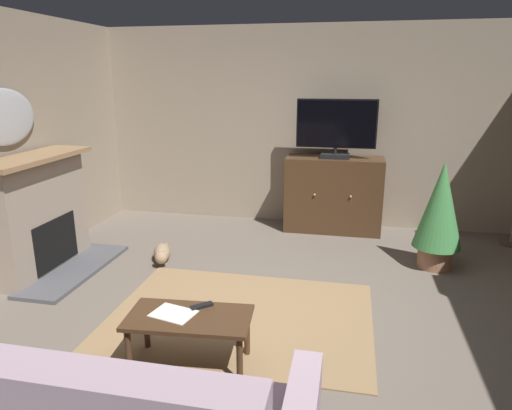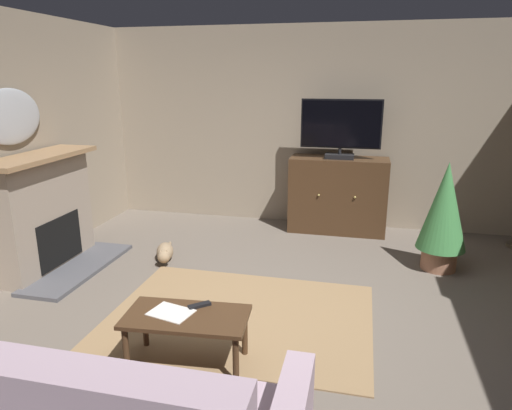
{
  "view_description": "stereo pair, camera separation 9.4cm",
  "coord_description": "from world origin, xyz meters",
  "px_view_note": "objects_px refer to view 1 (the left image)",
  "views": [
    {
      "loc": [
        0.56,
        -3.48,
        2.05
      ],
      "look_at": [
        -0.2,
        0.18,
        0.99
      ],
      "focal_mm": 32.17,
      "sensor_mm": 36.0,
      "label": 1
    },
    {
      "loc": [
        0.65,
        -3.46,
        2.05
      ],
      "look_at": [
        -0.2,
        0.18,
        0.99
      ],
      "focal_mm": 32.17,
      "sensor_mm": 36.0,
      "label": 2
    }
  ],
  "objects_px": {
    "fireplace": "(40,217)",
    "cat": "(162,253)",
    "television": "(336,127)",
    "coffee_table": "(189,323)",
    "tv_remote": "(202,306)",
    "potted_plant_small_fern_corner": "(440,211)",
    "tv_cabinet": "(333,196)",
    "wall_mirror_oval": "(5,117)",
    "folded_newspaper": "(173,314)"
  },
  "relations": [
    {
      "from": "television",
      "to": "potted_plant_small_fern_corner",
      "type": "distance_m",
      "value": 1.72
    },
    {
      "from": "potted_plant_small_fern_corner",
      "to": "cat",
      "type": "relative_size",
      "value": 1.79
    },
    {
      "from": "fireplace",
      "to": "folded_newspaper",
      "type": "distance_m",
      "value": 2.44
    },
    {
      "from": "wall_mirror_oval",
      "to": "folded_newspaper",
      "type": "height_order",
      "value": "wall_mirror_oval"
    },
    {
      "from": "folded_newspaper",
      "to": "cat",
      "type": "bearing_deg",
      "value": 129.24
    },
    {
      "from": "television",
      "to": "coffee_table",
      "type": "relative_size",
      "value": 1.12
    },
    {
      "from": "fireplace",
      "to": "cat",
      "type": "height_order",
      "value": "fireplace"
    },
    {
      "from": "television",
      "to": "wall_mirror_oval",
      "type": "bearing_deg",
      "value": -149.4
    },
    {
      "from": "wall_mirror_oval",
      "to": "coffee_table",
      "type": "bearing_deg",
      "value": -29.19
    },
    {
      "from": "potted_plant_small_fern_corner",
      "to": "tv_remote",
      "type": "bearing_deg",
      "value": -133.13
    },
    {
      "from": "fireplace",
      "to": "coffee_table",
      "type": "distance_m",
      "value": 2.54
    },
    {
      "from": "cat",
      "to": "potted_plant_small_fern_corner",
      "type": "bearing_deg",
      "value": 8.86
    },
    {
      "from": "fireplace",
      "to": "cat",
      "type": "distance_m",
      "value": 1.35
    },
    {
      "from": "fireplace",
      "to": "tv_remote",
      "type": "xyz_separation_m",
      "value": [
        2.2,
        -1.2,
        -0.18
      ]
    },
    {
      "from": "tv_cabinet",
      "to": "coffee_table",
      "type": "relative_size",
      "value": 1.39
    },
    {
      "from": "potted_plant_small_fern_corner",
      "to": "cat",
      "type": "height_order",
      "value": "potted_plant_small_fern_corner"
    },
    {
      "from": "coffee_table",
      "to": "folded_newspaper",
      "type": "xyz_separation_m",
      "value": [
        -0.12,
        0.0,
        0.06
      ]
    },
    {
      "from": "coffee_table",
      "to": "potted_plant_small_fern_corner",
      "type": "height_order",
      "value": "potted_plant_small_fern_corner"
    },
    {
      "from": "tv_remote",
      "to": "fireplace",
      "type": "bearing_deg",
      "value": -69.97
    },
    {
      "from": "coffee_table",
      "to": "potted_plant_small_fern_corner",
      "type": "bearing_deg",
      "value": 47.96
    },
    {
      "from": "folded_newspaper",
      "to": "cat",
      "type": "relative_size",
      "value": 0.45
    },
    {
      "from": "tv_cabinet",
      "to": "television",
      "type": "xyz_separation_m",
      "value": [
        0.0,
        -0.05,
        0.93
      ]
    },
    {
      "from": "coffee_table",
      "to": "cat",
      "type": "height_order",
      "value": "coffee_table"
    },
    {
      "from": "tv_cabinet",
      "to": "folded_newspaper",
      "type": "distance_m",
      "value": 3.46
    },
    {
      "from": "fireplace",
      "to": "coffee_table",
      "type": "height_order",
      "value": "fireplace"
    },
    {
      "from": "tv_cabinet",
      "to": "television",
      "type": "distance_m",
      "value": 0.93
    },
    {
      "from": "television",
      "to": "coffee_table",
      "type": "distance_m",
      "value": 3.54
    },
    {
      "from": "coffee_table",
      "to": "fireplace",
      "type": "bearing_deg",
      "value": 148.08
    },
    {
      "from": "tv_cabinet",
      "to": "coffee_table",
      "type": "bearing_deg",
      "value": -104.63
    },
    {
      "from": "folded_newspaper",
      "to": "potted_plant_small_fern_corner",
      "type": "distance_m",
      "value": 3.13
    },
    {
      "from": "coffee_table",
      "to": "tv_remote",
      "type": "xyz_separation_m",
      "value": [
        0.05,
        0.14,
        0.07
      ]
    },
    {
      "from": "wall_mirror_oval",
      "to": "potted_plant_small_fern_corner",
      "type": "height_order",
      "value": "wall_mirror_oval"
    },
    {
      "from": "television",
      "to": "cat",
      "type": "xyz_separation_m",
      "value": [
        -1.85,
        -1.47,
        -1.31
      ]
    },
    {
      "from": "wall_mirror_oval",
      "to": "potted_plant_small_fern_corner",
      "type": "relative_size",
      "value": 0.74
    },
    {
      "from": "tv_cabinet",
      "to": "potted_plant_small_fern_corner",
      "type": "bearing_deg",
      "value": -42.01
    },
    {
      "from": "fireplace",
      "to": "coffee_table",
      "type": "relative_size",
      "value": 1.59
    },
    {
      "from": "coffee_table",
      "to": "cat",
      "type": "relative_size",
      "value": 1.38
    },
    {
      "from": "wall_mirror_oval",
      "to": "tv_cabinet",
      "type": "relative_size",
      "value": 0.69
    },
    {
      "from": "coffee_table",
      "to": "potted_plant_small_fern_corner",
      "type": "relative_size",
      "value": 0.77
    },
    {
      "from": "fireplace",
      "to": "tv_remote",
      "type": "bearing_deg",
      "value": -28.61
    },
    {
      "from": "coffee_table",
      "to": "tv_cabinet",
      "type": "bearing_deg",
      "value": 75.37
    },
    {
      "from": "tv_remote",
      "to": "cat",
      "type": "bearing_deg",
      "value": -99.42
    },
    {
      "from": "potted_plant_small_fern_corner",
      "to": "wall_mirror_oval",
      "type": "bearing_deg",
      "value": -168.22
    },
    {
      "from": "tv_remote",
      "to": "cat",
      "type": "height_order",
      "value": "tv_remote"
    },
    {
      "from": "wall_mirror_oval",
      "to": "tv_cabinet",
      "type": "bearing_deg",
      "value": 31.29
    },
    {
      "from": "potted_plant_small_fern_corner",
      "to": "cat",
      "type": "bearing_deg",
      "value": -171.14
    },
    {
      "from": "television",
      "to": "coffee_table",
      "type": "bearing_deg",
      "value": -104.86
    },
    {
      "from": "wall_mirror_oval",
      "to": "tv_remote",
      "type": "height_order",
      "value": "wall_mirror_oval"
    },
    {
      "from": "wall_mirror_oval",
      "to": "fireplace",
      "type": "bearing_deg",
      "value": 0.0
    },
    {
      "from": "television",
      "to": "tv_remote",
      "type": "distance_m",
      "value": 3.38
    }
  ]
}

